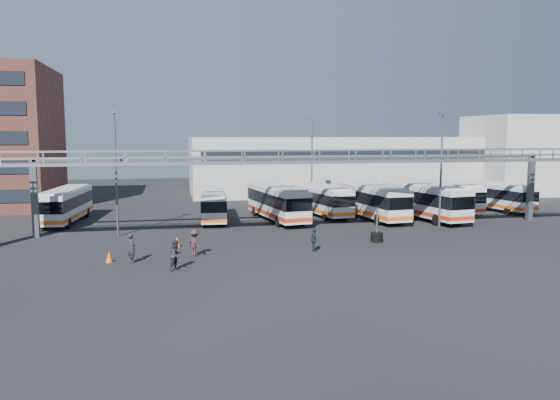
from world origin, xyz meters
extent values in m
plane|color=black|center=(0.00, 0.00, 0.00)|extent=(140.00, 140.00, 0.00)
cube|color=gray|center=(0.00, 5.00, 6.10)|extent=(50.00, 1.80, 0.22)
cube|color=gray|center=(0.00, 4.15, 7.05)|extent=(50.00, 0.10, 0.10)
cube|color=gray|center=(0.00, 5.85, 7.05)|extent=(50.00, 0.10, 0.10)
cube|color=#4C4F54|center=(0.00, 9.00, 6.30)|extent=(45.00, 0.50, 0.35)
cube|color=#9E9E99|center=(12.00, 38.00, 4.00)|extent=(42.00, 14.00, 8.00)
cube|color=#B2B2AD|center=(38.00, 32.00, 5.50)|extent=(14.00, 12.00, 11.00)
cylinder|color=#4C4F54|center=(-16.00, 8.00, 5.00)|extent=(0.18, 0.18, 10.00)
cube|color=#4C4F54|center=(-16.00, 8.00, 10.10)|extent=(0.70, 0.35, 0.22)
cylinder|color=#4C4F54|center=(12.00, 7.00, 5.00)|extent=(0.18, 0.18, 10.00)
cube|color=#4C4F54|center=(12.00, 7.00, 10.10)|extent=(0.70, 0.35, 0.22)
cylinder|color=#4C4F54|center=(4.00, 22.00, 5.00)|extent=(0.18, 0.18, 10.00)
cube|color=#4C4F54|center=(4.00, 22.00, 10.10)|extent=(0.70, 0.35, 0.22)
cube|color=silver|center=(-21.49, 16.42, 1.77)|extent=(3.39, 10.84, 2.67)
cube|color=black|center=(-21.49, 16.42, 2.08)|extent=(3.45, 10.90, 1.07)
cube|color=#E35A15|center=(-21.49, 16.42, 0.82)|extent=(3.44, 10.89, 0.34)
cube|color=silver|center=(-21.49, 16.42, 3.18)|extent=(3.05, 9.75, 0.16)
cylinder|color=black|center=(-22.89, 13.12, 0.48)|extent=(0.38, 0.99, 0.97)
cylinder|color=black|center=(-20.72, 12.92, 0.48)|extent=(0.38, 0.99, 0.97)
cylinder|color=black|center=(-22.27, 19.92, 0.48)|extent=(0.38, 0.99, 0.97)
cylinder|color=black|center=(-20.09, 19.72, 0.48)|extent=(0.38, 0.99, 0.97)
cube|color=silver|center=(-7.71, 14.94, 1.65)|extent=(2.84, 10.08, 2.49)
cube|color=black|center=(-7.71, 14.94, 1.95)|extent=(2.90, 10.14, 1.00)
cube|color=#E35A15|center=(-7.71, 14.94, 0.77)|extent=(2.89, 10.13, 0.32)
cube|color=silver|center=(-7.71, 14.94, 2.97)|extent=(2.56, 9.07, 0.14)
cylinder|color=black|center=(-8.90, 11.82, 0.45)|extent=(0.32, 0.92, 0.91)
cylinder|color=black|center=(-6.88, 11.70, 0.45)|extent=(0.32, 0.92, 0.91)
cylinder|color=black|center=(-8.53, 18.18, 0.45)|extent=(0.32, 0.92, 0.91)
cylinder|color=black|center=(-6.51, 18.07, 0.45)|extent=(0.32, 0.92, 0.91)
cube|color=silver|center=(-1.59, 13.71, 1.87)|extent=(4.21, 11.55, 2.82)
cube|color=black|center=(-1.59, 13.71, 2.21)|extent=(4.28, 11.61, 1.13)
cube|color=#B73216|center=(-1.59, 13.71, 0.87)|extent=(4.27, 11.60, 0.36)
cube|color=silver|center=(-1.59, 13.71, 3.37)|extent=(3.79, 10.39, 0.16)
cylinder|color=black|center=(-2.20, 9.96, 0.51)|extent=(0.46, 1.06, 1.03)
cylinder|color=black|center=(0.10, 10.31, 0.51)|extent=(0.46, 1.06, 1.03)
cylinder|color=black|center=(-3.27, 17.11, 0.51)|extent=(0.46, 1.06, 1.03)
cylinder|color=black|center=(-0.97, 17.45, 0.51)|extent=(0.46, 1.06, 1.03)
cube|color=silver|center=(3.49, 16.23, 1.70)|extent=(4.12, 10.49, 2.56)
cube|color=black|center=(3.49, 16.23, 2.00)|extent=(4.19, 10.56, 1.02)
cube|color=#E35A15|center=(3.49, 16.23, 0.79)|extent=(4.17, 10.55, 0.33)
cube|color=silver|center=(3.49, 16.23, 3.05)|extent=(3.70, 9.44, 0.15)
cylinder|color=black|center=(3.05, 12.82, 0.47)|extent=(0.44, 0.97, 0.93)
cylinder|color=black|center=(5.10, 13.19, 0.47)|extent=(0.44, 0.97, 0.93)
cylinder|color=black|center=(1.88, 19.27, 0.47)|extent=(0.44, 0.97, 0.93)
cylinder|color=black|center=(3.93, 19.64, 0.47)|extent=(0.44, 0.97, 0.93)
cube|color=silver|center=(7.77, 12.93, 1.87)|extent=(3.84, 11.47, 2.81)
cube|color=black|center=(7.77, 12.93, 2.20)|extent=(3.90, 11.54, 1.13)
cube|color=#E35A15|center=(7.77, 12.93, 0.87)|extent=(3.89, 11.53, 0.36)
cube|color=silver|center=(7.77, 12.93, 3.36)|extent=(3.45, 10.33, 0.16)
cylinder|color=black|center=(7.04, 9.22, 0.51)|extent=(0.42, 1.05, 1.02)
cylinder|color=black|center=(9.34, 9.49, 0.51)|extent=(0.42, 1.05, 1.02)
cylinder|color=black|center=(6.21, 16.38, 0.51)|extent=(0.42, 1.05, 1.02)
cylinder|color=black|center=(8.51, 16.65, 0.51)|extent=(0.42, 1.05, 1.02)
cube|color=silver|center=(12.78, 11.77, 1.91)|extent=(4.51, 11.81, 2.88)
cube|color=black|center=(12.78, 11.77, 2.26)|extent=(4.58, 11.88, 1.15)
cube|color=#B73216|center=(12.78, 11.77, 0.89)|extent=(4.57, 11.87, 0.37)
cube|color=silver|center=(12.78, 11.77, 3.44)|extent=(4.06, 10.63, 0.17)
cylinder|color=black|center=(12.22, 7.93, 0.52)|extent=(0.49, 1.09, 1.05)
cylinder|color=black|center=(14.57, 8.33, 0.52)|extent=(0.49, 1.09, 1.05)
cylinder|color=black|center=(10.99, 15.21, 0.52)|extent=(0.49, 1.09, 1.05)
cylinder|color=black|center=(13.34, 15.61, 0.52)|extent=(0.49, 1.09, 1.05)
cube|color=silver|center=(17.54, 16.27, 1.77)|extent=(3.15, 10.83, 2.67)
cube|color=black|center=(17.54, 16.27, 2.09)|extent=(3.21, 10.89, 1.07)
cube|color=#B73216|center=(17.54, 16.27, 0.83)|extent=(3.20, 10.88, 0.34)
cube|color=silver|center=(17.54, 16.27, 3.19)|extent=(2.83, 9.75, 0.16)
cylinder|color=black|center=(16.68, 12.79, 0.49)|extent=(0.36, 0.99, 0.97)
cylinder|color=black|center=(18.86, 12.94, 0.49)|extent=(0.36, 0.99, 0.97)
cylinder|color=black|center=(16.21, 19.61, 0.49)|extent=(0.36, 0.99, 0.97)
cylinder|color=black|center=(18.40, 19.76, 0.49)|extent=(0.36, 0.99, 0.97)
cube|color=silver|center=(23.35, 16.44, 1.69)|extent=(4.25, 10.43, 2.54)
cube|color=black|center=(23.35, 16.44, 1.99)|extent=(4.33, 10.50, 1.02)
cube|color=#E35A15|center=(23.35, 16.44, 0.79)|extent=(4.31, 10.49, 0.32)
cube|color=silver|center=(23.35, 16.44, 3.03)|extent=(3.83, 9.39, 0.15)
cylinder|color=black|center=(22.96, 13.04, 0.46)|extent=(0.45, 0.96, 0.93)
cylinder|color=black|center=(25.00, 13.44, 0.46)|extent=(0.45, 0.96, 0.93)
cylinder|color=black|center=(21.69, 19.43, 0.46)|extent=(0.45, 0.96, 0.93)
cylinder|color=black|center=(23.73, 19.83, 0.46)|extent=(0.45, 0.96, 0.93)
imported|color=black|center=(-14.22, -1.89, 0.98)|extent=(0.71, 0.84, 1.97)
imported|color=#25202D|center=(-11.39, -4.46, 0.95)|extent=(1.15, 1.16, 1.89)
imported|color=#322124|center=(-10.14, -0.75, 0.93)|extent=(1.25, 1.37, 1.85)
imported|color=#19232D|center=(-1.73, -0.85, 0.85)|extent=(0.42, 0.99, 1.69)
cone|color=#DC5E0C|center=(-15.69, -1.45, 0.37)|extent=(0.49, 0.49, 0.73)
cone|color=#DC5E0C|center=(-11.29, 2.64, 0.39)|extent=(0.63, 0.63, 0.79)
cylinder|color=black|center=(3.98, 1.67, 0.14)|extent=(0.95, 0.95, 0.23)
cylinder|color=black|center=(3.98, 1.67, 0.38)|extent=(0.95, 0.95, 0.23)
cylinder|color=black|center=(3.98, 1.67, 0.63)|extent=(0.95, 0.95, 0.23)
cylinder|color=#4C4F54|center=(3.98, 1.67, 1.35)|extent=(0.14, 0.14, 2.70)
camera|label=1|loc=(-11.52, -37.82, 8.23)|focal=35.00mm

